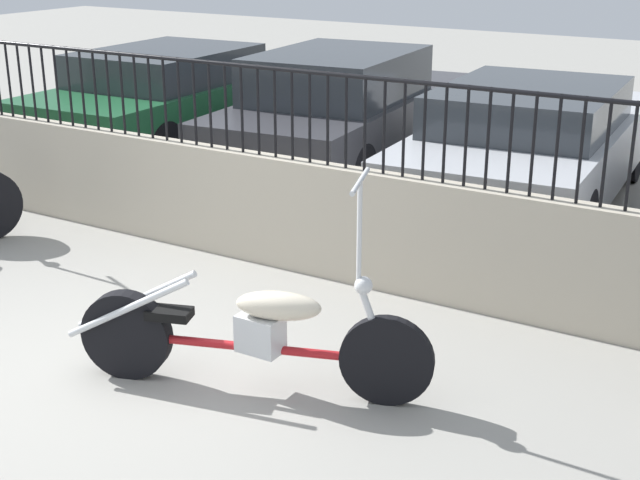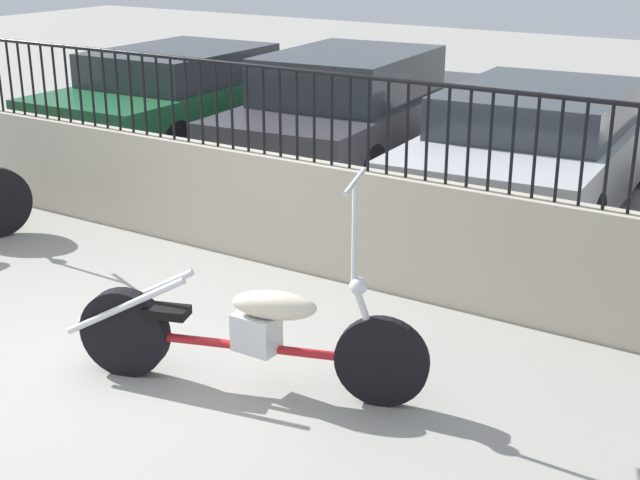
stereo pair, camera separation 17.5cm
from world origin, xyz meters
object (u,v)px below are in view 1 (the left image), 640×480
Objects in this scene: car_green at (176,94)px; car_silver at (531,143)px; car_dark_grey at (343,109)px; motorcycle_red at (237,332)px.

car_silver reaches higher than car_green.
car_dark_grey is 2.49m from car_silver.
car_silver is at bearing -104.55° from car_dark_grey.
motorcycle_red reaches higher than car_dark_grey.
car_silver is (0.29, 4.72, 0.28)m from motorcycle_red.
car_silver is (4.93, -0.29, 0.01)m from car_green.
car_green is at bearing 87.48° from car_dark_grey.
car_dark_grey is (2.48, 0.11, 0.04)m from car_green.
car_dark_grey is (-2.16, 5.13, 0.31)m from motorcycle_red.
motorcycle_red is 4.74m from car_silver.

